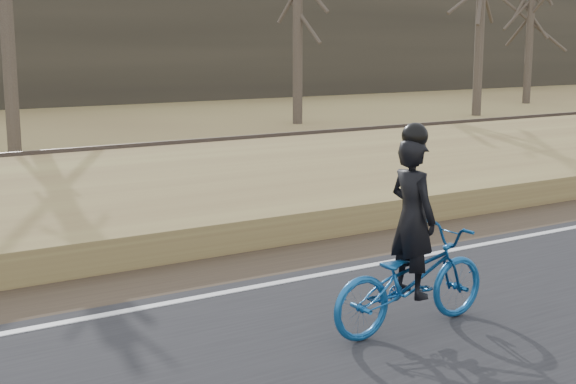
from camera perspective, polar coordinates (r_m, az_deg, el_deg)
ground at (r=11.52m, az=13.25°, el=-4.38°), size 120.00×120.00×0.00m
edge_line at (r=11.64m, az=12.57°, el=-3.87°), size 120.00×0.12×0.01m
shoulder at (r=12.36m, az=9.30°, el=-3.12°), size 120.00×1.60×0.04m
embankment at (r=14.64m, az=1.53°, el=-0.01°), size 120.00×5.00×0.44m
ballast at (r=17.87m, az=-5.26°, el=1.92°), size 120.00×3.00×0.45m
railroad at (r=17.83m, az=-5.28°, el=2.89°), size 120.00×2.40×0.29m
cyclist at (r=8.19m, az=8.74°, el=-5.19°), size 1.95×0.71×2.10m
bare_tree_near_left at (r=22.43m, az=-19.35°, el=10.93°), size 0.36×0.36×6.51m
bare_tree_center at (r=28.80m, az=0.70°, el=12.57°), size 0.36×0.36×7.74m
bare_tree_right at (r=32.89m, az=13.54°, el=12.49°), size 0.36×0.36×8.24m
bare_tree_far_right at (r=39.91m, az=16.87°, el=11.71°), size 0.36×0.36×7.88m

